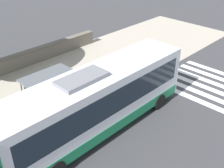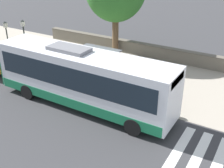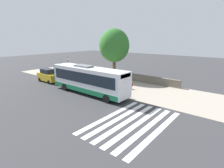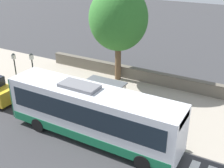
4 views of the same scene
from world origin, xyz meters
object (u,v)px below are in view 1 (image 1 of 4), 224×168
at_px(bus, 96,101).
at_px(bench, 75,75).
at_px(pedestrian, 130,78).
at_px(bus_shelter, 48,82).

relative_size(bus, bench, 8.12).
height_order(bus, bench, bus).
bearing_deg(bench, pedestrian, 26.04).
bearing_deg(pedestrian, bench, -153.96).
height_order(bus_shelter, pedestrian, bus_shelter).
bearing_deg(bench, bus_shelter, -59.53).
xyz_separation_m(bus, bench, (-5.25, 2.73, -1.46)).
height_order(bus_shelter, bench, bus_shelter).
relative_size(bus, bus_shelter, 3.92).
relative_size(pedestrian, bench, 1.14).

